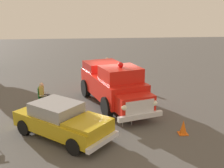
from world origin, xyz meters
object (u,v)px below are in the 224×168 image
(spectator_seated, at_px, (43,93))
(spectator_standing, at_px, (107,67))
(classic_hot_rod, at_px, (63,120))
(lawn_chair_near_truck, at_px, (41,95))
(traffic_cone, at_px, (183,127))
(lawn_chair_by_car, at_px, (128,112))
(vintage_fire_truck, at_px, (114,84))

(spectator_seated, height_order, spectator_standing, spectator_standing)
(classic_hot_rod, bearing_deg, spectator_seated, 108.27)
(lawn_chair_near_truck, distance_m, traffic_cone, 7.90)
(lawn_chair_near_truck, height_order, spectator_standing, spectator_standing)
(spectator_standing, bearing_deg, spectator_seated, -128.55)
(classic_hot_rod, distance_m, traffic_cone, 5.19)
(classic_hot_rod, distance_m, lawn_chair_near_truck, 4.30)
(classic_hot_rod, xyz_separation_m, lawn_chair_near_truck, (-1.47, 4.04, -0.16))
(lawn_chair_near_truck, xyz_separation_m, traffic_cone, (6.63, -4.30, -0.28))
(lawn_chair_by_car, bearing_deg, spectator_standing, 92.42)
(lawn_chair_near_truck, height_order, lawn_chair_by_car, same)
(lawn_chair_by_car, relative_size, spectator_seated, 0.79)
(spectator_standing, xyz_separation_m, traffic_cone, (2.57, -9.23, -0.66))
(spectator_standing, relative_size, traffic_cone, 2.64)
(lawn_chair_by_car, bearing_deg, traffic_cone, -30.53)
(lawn_chair_near_truck, relative_size, lawn_chair_by_car, 1.00)
(vintage_fire_truck, distance_m, spectator_standing, 5.25)
(lawn_chair_by_car, distance_m, traffic_cone, 2.61)
(classic_hot_rod, relative_size, spectator_standing, 2.69)
(classic_hot_rod, xyz_separation_m, spectator_seated, (-1.33, 4.04, -0.05))
(spectator_seated, distance_m, spectator_standing, 6.31)
(spectator_seated, bearing_deg, lawn_chair_near_truck, 179.90)
(vintage_fire_truck, relative_size, lawn_chair_near_truck, 6.20)
(spectator_seated, relative_size, traffic_cone, 2.03)
(lawn_chair_by_car, bearing_deg, spectator_seated, 145.06)
(vintage_fire_truck, distance_m, traffic_cone, 4.85)
(lawn_chair_near_truck, distance_m, spectator_seated, 0.17)
(vintage_fire_truck, xyz_separation_m, spectator_standing, (0.06, 5.25, -0.23))
(classic_hot_rod, height_order, lawn_chair_by_car, classic_hot_rod)
(classic_hot_rod, relative_size, lawn_chair_near_truck, 4.42)
(spectator_standing, bearing_deg, lawn_chair_near_truck, -129.47)
(classic_hot_rod, xyz_separation_m, lawn_chair_by_car, (2.93, 1.06, -0.16))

